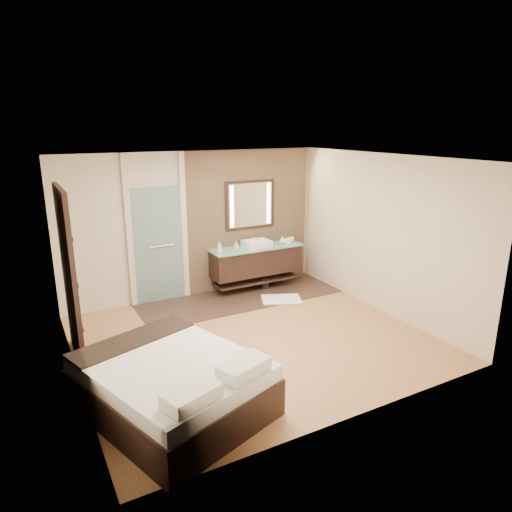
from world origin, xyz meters
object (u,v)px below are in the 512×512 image
vanity (256,261)px  mirror_unit (250,205)px  waste_bin (265,283)px  bed (172,385)px

vanity → mirror_unit: bearing=90.0°
waste_bin → vanity: bearing=157.2°
bed → vanity: bearing=29.6°
waste_bin → mirror_unit: bearing=117.8°
vanity → bed: (-2.75, -3.08, -0.26)m
mirror_unit → waste_bin: (0.16, -0.31, -1.54)m
vanity → bed: vanity is taller
mirror_unit → vanity: bearing=-90.0°
mirror_unit → waste_bin: size_ratio=4.72×
mirror_unit → bed: size_ratio=0.44×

